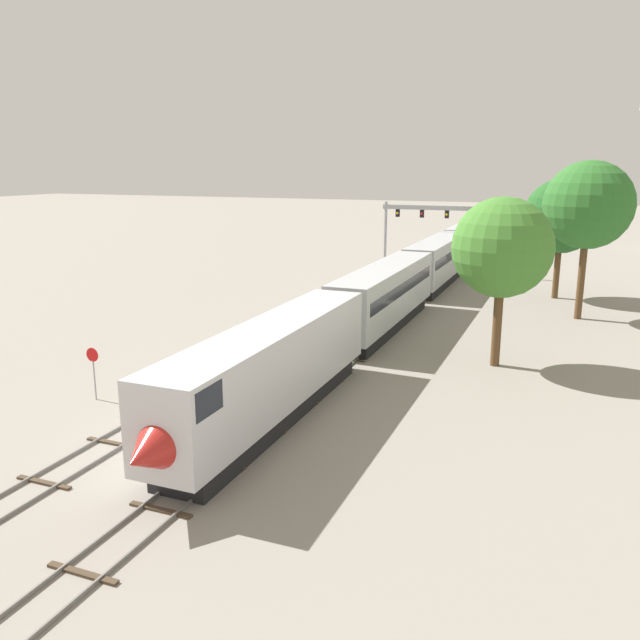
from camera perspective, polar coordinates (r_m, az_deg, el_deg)
name	(u,v)px	position (r m, az deg, el deg)	size (l,w,h in m)	color
ground_plane	(202,439)	(30.32, -10.44, -10.36)	(400.00, 400.00, 0.00)	gray
track_main	(465,262)	(85.14, 12.83, 5.10)	(2.60, 200.00, 0.16)	slate
track_near	(380,285)	(67.04, 5.37, 3.14)	(2.60, 160.00, 0.16)	slate
passenger_train	(439,260)	(67.78, 10.52, 5.26)	(3.04, 97.96, 4.80)	silver
signal_gantry	(434,222)	(75.25, 10.12, 8.63)	(12.10, 0.49, 8.08)	#999BA0
stop_sign	(93,366)	(35.95, -19.54, -3.89)	(0.76, 0.08, 2.88)	gray
trackside_tree_left	(588,205)	(55.15, 22.79, 9.39)	(6.92, 6.92, 12.63)	brown
trackside_tree_mid	(502,248)	(40.14, 15.93, 6.18)	(6.07, 6.07, 10.44)	brown
trackside_tree_right	(562,216)	(63.37, 20.72, 8.63)	(6.82, 6.82, 11.08)	brown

